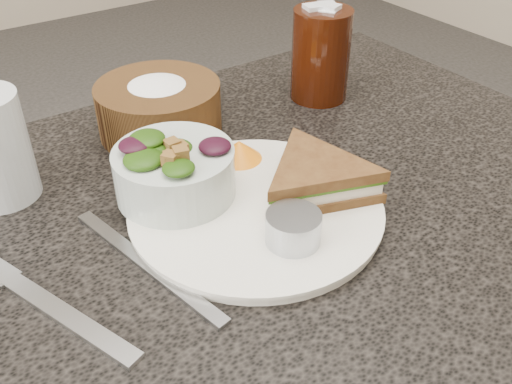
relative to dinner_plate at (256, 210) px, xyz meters
The scene contains 9 objects.
dinner_plate is the anchor object (origin of this frame).
sandwich 0.08m from the dinner_plate, 16.17° to the right, with size 0.16×0.16×0.04m, color brown, non-canonical shape.
salad_bowl 0.10m from the dinner_plate, 131.39° to the left, with size 0.13×0.13×0.08m, color #B2C0B9, non-canonical shape.
dressing_ramekin 0.08m from the dinner_plate, 93.11° to the right, with size 0.06×0.06×0.03m, color #A5ABB4.
orange_wedge 0.10m from the dinner_plate, 67.66° to the left, with size 0.06×0.06×0.03m, color orange.
fork 0.23m from the dinner_plate, behind, with size 0.02×0.19×0.01m, color #B6B6B7.
knife 0.14m from the dinner_plate, behind, with size 0.01×0.23×0.00m, color #9E9FA2.
bread_basket 0.23m from the dinner_plate, 90.43° to the left, with size 0.17×0.17×0.09m, color brown, non-canonical shape.
cola_glass 0.32m from the dinner_plate, 37.47° to the left, with size 0.09×0.09×0.15m, color black, non-canonical shape.
Camera 1 is at (-0.27, -0.42, 1.14)m, focal length 40.00 mm.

